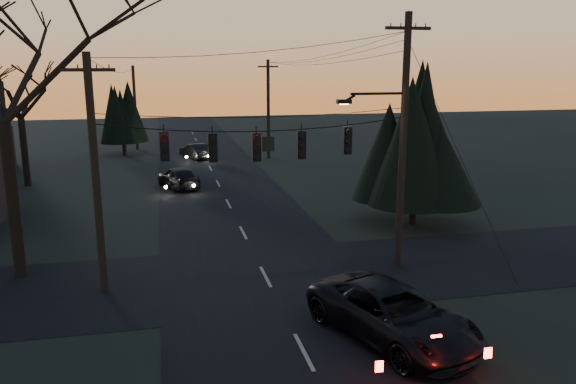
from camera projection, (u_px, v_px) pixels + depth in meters
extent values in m
cube|color=black|center=(233.00, 212.00, 31.33)|extent=(8.00, 120.00, 0.02)
cube|color=black|center=(266.00, 277.00, 21.82)|extent=(60.00, 7.00, 0.02)
cylinder|color=black|center=(257.00, 120.00, 20.41)|extent=(11.50, 0.04, 0.04)
cylinder|color=black|center=(13.00, 202.00, 21.23)|extent=(0.44, 0.44, 5.96)
cylinder|color=black|center=(413.00, 209.00, 28.93)|extent=(0.36, 0.36, 1.60)
cone|color=black|center=(416.00, 143.00, 28.17)|extent=(4.72, 4.72, 6.07)
cylinder|color=black|center=(25.00, 153.00, 37.76)|extent=(0.44, 0.44, 4.57)
cylinder|color=black|center=(124.00, 147.00, 50.98)|extent=(0.36, 0.36, 1.60)
cone|color=black|center=(122.00, 116.00, 50.36)|extent=(3.40, 3.40, 4.74)
imported|color=black|center=(393.00, 314.00, 16.74)|extent=(4.53, 6.35, 1.61)
imported|color=black|center=(178.00, 177.00, 37.37)|extent=(3.01, 4.63, 1.47)
imported|color=black|center=(196.00, 151.00, 49.14)|extent=(2.86, 4.24, 1.32)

